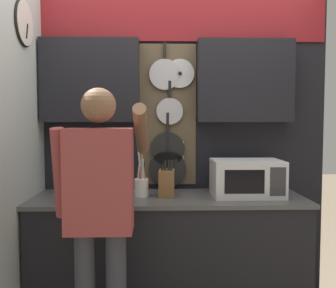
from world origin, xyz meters
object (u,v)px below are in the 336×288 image
(knife_block, at_px, (167,183))
(person, at_px, (100,203))
(microwave, at_px, (247,178))
(utensil_crock, at_px, (141,185))

(knife_block, height_order, person, person)
(microwave, relative_size, utensil_crock, 1.50)
(utensil_crock, xyz_separation_m, person, (-0.21, -0.57, -0.00))
(microwave, height_order, knife_block, knife_block)
(person, bearing_deg, utensil_crock, 69.32)
(microwave, relative_size, knife_block, 1.85)
(microwave, bearing_deg, knife_block, 179.92)
(knife_block, distance_m, utensil_crock, 0.19)
(knife_block, relative_size, person, 0.17)
(microwave, height_order, utensil_crock, utensil_crock)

